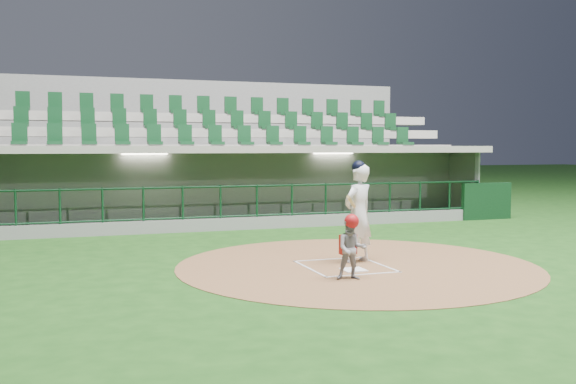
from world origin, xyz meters
The scene contains 8 objects.
ground centered at (0.00, 0.00, 0.00)m, with size 120.00×120.00×0.00m, color #174012.
dirt_circle centered at (0.30, -0.20, 0.01)m, with size 7.20×7.20×0.01m, color brown.
home_plate centered at (0.00, -0.70, 0.02)m, with size 0.43×0.43×0.02m, color white.
batter_box_chalk centered at (0.00, -0.30, 0.02)m, with size 1.55×1.80×0.01m.
dugout_structure centered at (0.09, 7.83, 0.97)m, with size 16.40×3.70×3.00m.
seating_deck centered at (0.00, 10.91, 1.42)m, with size 17.00×6.72×5.15m.
batter centered at (0.46, 0.08, 1.04)m, with size 0.97×1.01×2.08m.
catcher centered at (-0.39, -1.46, 0.59)m, with size 0.63×0.55×1.17m.
Camera 1 is at (-5.11, -11.76, 2.36)m, focal length 40.00 mm.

